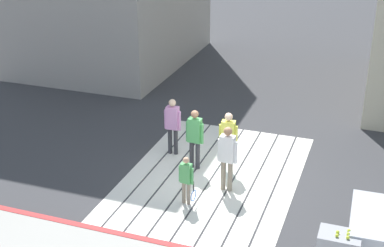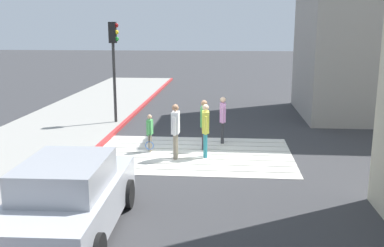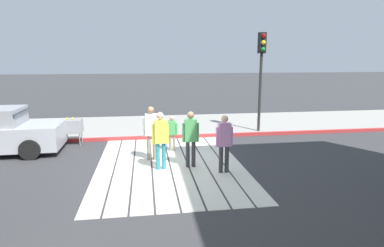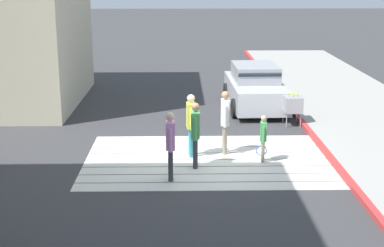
{
  "view_description": "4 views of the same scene",
  "coord_description": "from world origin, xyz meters",
  "px_view_note": "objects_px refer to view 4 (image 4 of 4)",
  "views": [
    {
      "loc": [
        -12.14,
        -3.75,
        7.13
      ],
      "look_at": [
        0.48,
        0.74,
        1.24
      ],
      "focal_mm": 51.66,
      "sensor_mm": 36.0,
      "label": 1
    },
    {
      "loc": [
        1.1,
        -13.74,
        4.1
      ],
      "look_at": [
        -0.02,
        -0.12,
        1.05
      ],
      "focal_mm": 41.27,
      "sensor_mm": 36.0,
      "label": 2
    },
    {
      "loc": [
        9.42,
        -0.69,
        3.21
      ],
      "look_at": [
        -0.13,
        0.72,
        1.24
      ],
      "focal_mm": 30.03,
      "sensor_mm": 36.0,
      "label": 3
    },
    {
      "loc": [
        0.68,
        14.14,
        4.85
      ],
      "look_at": [
        0.41,
        0.45,
        1.12
      ],
      "focal_mm": 52.94,
      "sensor_mm": 36.0,
      "label": 4
    }
  ],
  "objects_px": {
    "pedestrian_child_with_racket": "(263,136)",
    "tennis_ball_cart": "(292,104)",
    "pedestrian_adult_trailing": "(195,130)",
    "pedestrian_adult_side": "(225,118)",
    "car_parked_near_curb": "(255,88)",
    "pedestrian_adult_lead": "(191,121)",
    "pedestrian_teen_behind": "(170,141)"
  },
  "relations": [
    {
      "from": "pedestrian_adult_lead",
      "to": "pedestrian_teen_behind",
      "type": "height_order",
      "value": "pedestrian_adult_lead"
    },
    {
      "from": "pedestrian_adult_lead",
      "to": "pedestrian_adult_trailing",
      "type": "bearing_deg",
      "value": 96.08
    },
    {
      "from": "car_parked_near_curb",
      "to": "pedestrian_teen_behind",
      "type": "bearing_deg",
      "value": 67.98
    },
    {
      "from": "tennis_ball_cart",
      "to": "pedestrian_adult_trailing",
      "type": "height_order",
      "value": "pedestrian_adult_trailing"
    },
    {
      "from": "pedestrian_child_with_racket",
      "to": "pedestrian_adult_trailing",
      "type": "bearing_deg",
      "value": 13.23
    },
    {
      "from": "pedestrian_adult_lead",
      "to": "car_parked_near_curb",
      "type": "bearing_deg",
      "value": -113.75
    },
    {
      "from": "tennis_ball_cart",
      "to": "pedestrian_teen_behind",
      "type": "bearing_deg",
      "value": 52.22
    },
    {
      "from": "pedestrian_adult_lead",
      "to": "pedestrian_adult_side",
      "type": "xyz_separation_m",
      "value": [
        -0.92,
        -0.24,
        0.02
      ]
    },
    {
      "from": "car_parked_near_curb",
      "to": "pedestrian_adult_side",
      "type": "distance_m",
      "value": 5.47
    },
    {
      "from": "tennis_ball_cart",
      "to": "pedestrian_teen_behind",
      "type": "distance_m",
      "value": 6.26
    },
    {
      "from": "pedestrian_child_with_racket",
      "to": "tennis_ball_cart",
      "type": "bearing_deg",
      "value": -111.73
    },
    {
      "from": "pedestrian_adult_lead",
      "to": "pedestrian_adult_side",
      "type": "bearing_deg",
      "value": -165.11
    },
    {
      "from": "tennis_ball_cart",
      "to": "pedestrian_adult_side",
      "type": "height_order",
      "value": "pedestrian_adult_side"
    },
    {
      "from": "car_parked_near_curb",
      "to": "pedestrian_adult_trailing",
      "type": "relative_size",
      "value": 2.57
    },
    {
      "from": "tennis_ball_cart",
      "to": "pedestrian_child_with_racket",
      "type": "height_order",
      "value": "pedestrian_child_with_racket"
    },
    {
      "from": "pedestrian_adult_trailing",
      "to": "pedestrian_adult_side",
      "type": "relative_size",
      "value": 0.97
    },
    {
      "from": "pedestrian_adult_trailing",
      "to": "tennis_ball_cart",
      "type": "bearing_deg",
      "value": -128.32
    },
    {
      "from": "pedestrian_adult_trailing",
      "to": "car_parked_near_curb",
      "type": "bearing_deg",
      "value": -110.0
    },
    {
      "from": "car_parked_near_curb",
      "to": "pedestrian_adult_trailing",
      "type": "xyz_separation_m",
      "value": [
        2.32,
        6.38,
        0.25
      ]
    },
    {
      "from": "pedestrian_adult_side",
      "to": "pedestrian_child_with_racket",
      "type": "height_order",
      "value": "pedestrian_adult_side"
    },
    {
      "from": "car_parked_near_curb",
      "to": "pedestrian_adult_trailing",
      "type": "distance_m",
      "value": 6.8
    },
    {
      "from": "car_parked_near_curb",
      "to": "pedestrian_adult_lead",
      "type": "relative_size",
      "value": 2.55
    },
    {
      "from": "tennis_ball_cart",
      "to": "pedestrian_child_with_racket",
      "type": "xyz_separation_m",
      "value": [
        1.46,
        3.66,
        0.01
      ]
    },
    {
      "from": "pedestrian_adult_side",
      "to": "pedestrian_teen_behind",
      "type": "height_order",
      "value": "pedestrian_adult_side"
    },
    {
      "from": "car_parked_near_curb",
      "to": "pedestrian_adult_lead",
      "type": "height_order",
      "value": "pedestrian_adult_lead"
    },
    {
      "from": "tennis_ball_cart",
      "to": "pedestrian_adult_lead",
      "type": "relative_size",
      "value": 0.6
    },
    {
      "from": "car_parked_near_curb",
      "to": "pedestrian_teen_behind",
      "type": "height_order",
      "value": "pedestrian_teen_behind"
    },
    {
      "from": "pedestrian_adult_trailing",
      "to": "pedestrian_adult_side",
      "type": "distance_m",
      "value": 1.4
    },
    {
      "from": "tennis_ball_cart",
      "to": "pedestrian_adult_trailing",
      "type": "xyz_separation_m",
      "value": [
        3.22,
        4.08,
        0.29
      ]
    },
    {
      "from": "pedestrian_adult_lead",
      "to": "pedestrian_adult_side",
      "type": "distance_m",
      "value": 0.95
    },
    {
      "from": "tennis_ball_cart",
      "to": "pedestrian_adult_lead",
      "type": "xyz_separation_m",
      "value": [
        3.32,
        3.19,
        0.3
      ]
    },
    {
      "from": "car_parked_near_curb",
      "to": "pedestrian_adult_side",
      "type": "bearing_deg",
      "value": 74.07
    }
  ]
}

